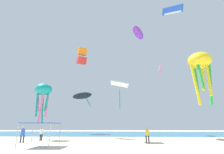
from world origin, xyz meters
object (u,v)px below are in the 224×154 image
kite_parafoil_pink (160,69)px  kite_octopus_teal (43,91)px  person_leftmost (147,133)px  person_rightmost (42,132)px  kite_parafoil_blue (172,10)px  canopy_tent (41,124)px  kite_box_orange (82,56)px  kite_inflatable_purple (138,33)px  kite_octopus_yellow (200,63)px  person_central (23,133)px  kite_diamond_white (120,86)px  kite_delta_black (82,94)px

kite_parafoil_pink → kite_octopus_teal: bearing=-46.9°
person_leftmost → person_rightmost: (-14.03, 1.85, 0.03)m
kite_parafoil_blue → canopy_tent: bearing=-97.1°
person_leftmost → kite_box_orange: 19.72m
person_leftmost → kite_box_orange: kite_box_orange is taller
kite_inflatable_purple → kite_octopus_yellow: (7.31, -8.62, -9.81)m
person_central → kite_box_orange: 17.71m
kite_octopus_teal → kite_octopus_yellow: size_ratio=0.80×
person_central → kite_diamond_white: 13.39m
person_rightmost → kite_delta_black: bearing=6.7°
person_central → kite_parafoil_blue: (21.83, 7.46, 21.91)m
kite_octopus_teal → kite_box_orange: (4.27, 5.81, 8.07)m
kite_inflatable_purple → kite_parafoil_blue: bearing=-93.7°
canopy_tent → kite_inflatable_purple: size_ratio=0.55×
person_central → kite_box_orange: size_ratio=0.52×
person_central → kite_diamond_white: (11.66, 2.18, 6.21)m
kite_diamond_white → person_leftmost: bearing=71.1°
canopy_tent → kite_parafoil_pink: 29.70m
person_leftmost → kite_octopus_yellow: kite_octopus_yellow is taller
kite_inflatable_purple → kite_octopus_yellow: bearing=-116.8°
kite_inflatable_purple → kite_box_orange: 12.39m
person_central → kite_parafoil_blue: bearing=146.3°
person_leftmost → kite_inflatable_purple: size_ratio=0.31×
kite_diamond_white → kite_inflatable_purple: bearing=153.3°
kite_diamond_white → kite_box_orange: size_ratio=1.01×
kite_parafoil_blue → kite_octopus_teal: bearing=-120.7°
canopy_tent → kite_parafoil_pink: kite_parafoil_pink is taller
person_rightmost → person_central: bearing=174.5°
kite_octopus_yellow → kite_parafoil_blue: bearing=45.0°
person_leftmost → kite_parafoil_blue: bearing=60.6°
kite_box_orange → kite_parafoil_pink: size_ratio=0.84×
kite_delta_black → kite_parafoil_pink: bearing=119.2°
kite_parafoil_pink → canopy_tent: bearing=-27.9°
kite_parafoil_blue → person_central: bearing=-110.4°
person_leftmost → kite_diamond_white: 7.18m
canopy_tent → person_leftmost: canopy_tent is taller
canopy_tent → kite_diamond_white: size_ratio=0.85×
canopy_tent → kite_octopus_teal: 10.12m
kite_box_orange → kite_octopus_yellow: size_ratio=0.49×
person_leftmost → kite_delta_black: (-12.41, 18.77, 8.15)m
canopy_tent → kite_delta_black: kite_delta_black is taller
person_central → canopy_tent: bearing=82.6°
kite_box_orange → person_leftmost: bearing=-69.9°
person_rightmost → kite_delta_black: (1.62, 16.92, 8.12)m
kite_inflatable_purple → person_central: bearing=147.1°
kite_octopus_teal → kite_octopus_yellow: 23.21m
kite_delta_black → kite_diamond_white: kite_delta_black is taller
canopy_tent → person_rightmost: size_ratio=1.69×
person_central → kite_octopus_yellow: kite_octopus_yellow is taller
kite_octopus_teal → kite_inflatable_purple: 21.35m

